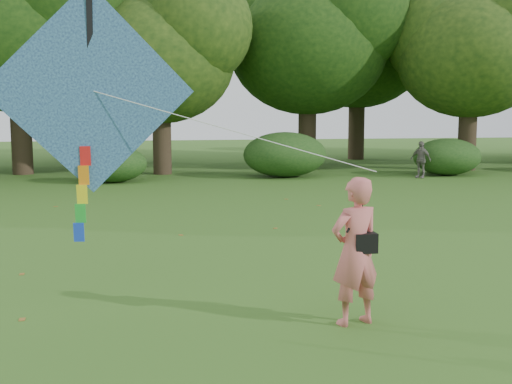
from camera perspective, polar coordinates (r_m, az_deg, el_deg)
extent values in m
plane|color=#265114|center=(9.06, 8.49, -10.95)|extent=(100.00, 100.00, 0.00)
imported|color=#CD6460|center=(8.54, 8.80, -5.24)|extent=(0.82, 0.66, 1.97)
imported|color=slate|center=(27.21, 14.42, 2.81)|extent=(0.85, 0.92, 1.52)
cube|color=black|center=(8.53, 9.65, -4.46)|extent=(0.30, 0.20, 0.26)
cylinder|color=black|center=(8.41, 8.96, -1.98)|extent=(0.33, 0.14, 0.47)
cube|color=#223D97|center=(8.87, -14.48, 8.75)|extent=(2.75, 0.33, 2.75)
cube|color=black|center=(8.90, -14.47, 8.74)|extent=(0.14, 0.34, 2.52)
cylinder|color=white|center=(8.42, -2.17, 5.48)|extent=(3.64, 1.01, 1.06)
cube|color=red|center=(8.92, -14.93, 3.12)|extent=(0.14, 0.06, 0.26)
cube|color=orange|center=(8.94, -15.07, 1.46)|extent=(0.14, 0.06, 0.26)
cube|color=yellow|center=(8.98, -15.20, -0.20)|extent=(0.14, 0.06, 0.26)
cube|color=green|center=(9.02, -15.34, -1.84)|extent=(0.14, 0.06, 0.26)
cube|color=blue|center=(9.06, -15.47, -3.47)|extent=(0.14, 0.06, 0.26)
cylinder|color=#3A2D1E|center=(29.64, -20.15, 5.21)|extent=(0.88, 0.88, 3.85)
ellipsoid|color=#1E3F11|center=(29.79, -20.51, 13.16)|extent=(8.00, 8.00, 6.80)
cylinder|color=#3A2D1E|center=(28.19, -8.36, 4.78)|extent=(0.80, 0.80, 3.15)
ellipsoid|color=#1E3F11|center=(28.24, -8.49, 11.56)|extent=(6.40, 6.40, 5.44)
cylinder|color=#3A2D1E|center=(31.15, 4.57, 5.57)|extent=(0.86, 0.86, 3.67)
ellipsoid|color=#1E3F11|center=(31.27, 4.65, 12.78)|extent=(7.60, 7.60, 6.46)
cylinder|color=#3A2D1E|center=(31.36, 18.27, 5.01)|extent=(0.83, 0.83, 3.43)
ellipsoid|color=#1E3F11|center=(31.44, 18.55, 11.55)|extent=(6.80, 6.80, 5.78)
cylinder|color=#3A2D1E|center=(35.74, -13.53, 5.49)|extent=(0.84, 0.84, 3.50)
ellipsoid|color=#1E3F11|center=(35.82, -13.71, 11.37)|extent=(7.00, 7.00, 5.95)
cylinder|color=#3A2D1E|center=(36.60, 8.92, 6.05)|extent=(0.90, 0.90, 4.02)
ellipsoid|color=#1E3F11|center=(36.74, 9.05, 12.55)|extent=(7.80, 7.80, 6.63)
ellipsoid|color=#264919|center=(25.37, -12.66, 2.44)|extent=(2.66, 2.09, 1.42)
ellipsoid|color=#264919|center=(26.75, 2.58, 3.35)|extent=(3.50, 2.75, 1.88)
ellipsoid|color=#264919|center=(28.63, 16.64, 3.01)|extent=(2.94, 2.31, 1.58)
cube|color=brown|center=(20.23, 2.70, -0.64)|extent=(0.14, 0.14, 0.01)
cube|color=brown|center=(15.32, 1.73, -3.24)|extent=(0.13, 0.14, 0.01)
cube|color=brown|center=(11.87, -20.09, -6.87)|extent=(0.08, 0.12, 0.01)
cube|color=brown|center=(9.41, -20.08, -10.59)|extent=(0.09, 0.12, 0.01)
cube|color=brown|center=(14.61, -6.70, -3.82)|extent=(0.12, 0.14, 0.01)
cube|color=brown|center=(18.98, 5.61, -1.20)|extent=(0.14, 0.14, 0.01)
cube|color=brown|center=(19.58, -17.38, -1.24)|extent=(0.12, 0.08, 0.01)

